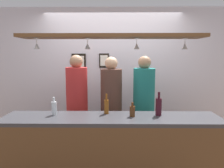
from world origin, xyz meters
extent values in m
cube|color=silver|center=(0.00, 1.10, 1.30)|extent=(4.40, 0.06, 2.60)
cube|color=#38383D|center=(0.00, -0.35, 0.95)|extent=(2.70, 0.55, 0.04)
cube|color=brown|center=(0.00, -0.60, 0.46)|extent=(2.65, 0.04, 0.93)
cube|color=brown|center=(0.00, -0.30, 1.96)|extent=(2.20, 0.36, 0.04)
cylinder|color=silver|center=(-0.89, -0.34, 1.93)|extent=(0.06, 0.06, 0.00)
cylinder|color=silver|center=(-0.89, -0.34, 1.91)|extent=(0.01, 0.01, 0.06)
cone|color=silver|center=(-0.89, -0.34, 1.84)|extent=(0.07, 0.07, 0.08)
cylinder|color=silver|center=(-0.29, -0.30, 1.93)|extent=(0.06, 0.06, 0.00)
cylinder|color=silver|center=(-0.29, -0.30, 1.91)|extent=(0.01, 0.01, 0.06)
cone|color=silver|center=(-0.29, -0.30, 1.84)|extent=(0.07, 0.07, 0.08)
cylinder|color=silver|center=(0.30, -0.29, 1.93)|extent=(0.06, 0.06, 0.00)
cylinder|color=silver|center=(0.30, -0.29, 1.91)|extent=(0.01, 0.01, 0.06)
cone|color=silver|center=(0.30, -0.29, 1.84)|extent=(0.07, 0.07, 0.08)
cylinder|color=silver|center=(0.90, -0.25, 1.93)|extent=(0.06, 0.06, 0.00)
cylinder|color=silver|center=(0.90, -0.25, 1.91)|extent=(0.01, 0.01, 0.06)
cone|color=silver|center=(0.90, -0.25, 1.84)|extent=(0.07, 0.07, 0.08)
cube|color=#2D334C|center=(-0.56, 0.42, 0.41)|extent=(0.17, 0.18, 0.83)
cylinder|color=red|center=(-0.56, 0.42, 1.18)|extent=(0.34, 0.34, 0.72)
sphere|color=#9E7556|center=(-0.56, 0.42, 1.63)|extent=(0.20, 0.20, 0.20)
cube|color=#2D334C|center=(-0.02, 0.42, 0.41)|extent=(0.17, 0.18, 0.81)
cylinder|color=brown|center=(-0.02, 0.42, 1.16)|extent=(0.34, 0.34, 0.71)
sphere|color=tan|center=(-0.02, 0.42, 1.61)|extent=(0.20, 0.20, 0.20)
cube|color=#2D334C|center=(0.50, 0.42, 0.41)|extent=(0.17, 0.18, 0.82)
cylinder|color=#1E7A75|center=(0.50, 0.42, 1.17)|extent=(0.34, 0.34, 0.71)
sphere|color=#9E7556|center=(0.50, 0.42, 1.62)|extent=(0.20, 0.20, 0.20)
cylinder|color=#512D14|center=(0.26, -0.33, 1.04)|extent=(0.07, 0.07, 0.13)
cylinder|color=#512D14|center=(0.26, -0.33, 1.13)|extent=(0.03, 0.03, 0.05)
cylinder|color=#380F19|center=(0.59, -0.28, 1.08)|extent=(0.08, 0.08, 0.22)
cylinder|color=#380F19|center=(0.59, -0.28, 1.23)|extent=(0.03, 0.03, 0.08)
cylinder|color=silver|center=(-0.73, -0.27, 1.06)|extent=(0.06, 0.06, 0.17)
cylinder|color=silver|center=(-0.73, -0.27, 1.17)|extent=(0.03, 0.03, 0.06)
cylinder|color=brown|center=(-0.07, -0.20, 1.06)|extent=(0.06, 0.06, 0.18)
cylinder|color=brown|center=(-0.07, -0.20, 1.19)|extent=(0.03, 0.03, 0.08)
cube|color=black|center=(0.61, 1.06, 1.41)|extent=(0.30, 0.02, 0.18)
cube|color=white|center=(0.61, 1.05, 1.41)|extent=(0.23, 0.01, 0.14)
cube|color=black|center=(-0.63, 1.06, 1.59)|extent=(0.26, 0.02, 0.34)
cube|color=white|center=(-0.63, 1.05, 1.59)|extent=(0.20, 0.01, 0.26)
cube|color=black|center=(-0.16, 1.06, 1.63)|extent=(0.18, 0.02, 0.26)
cube|color=white|center=(-0.16, 1.05, 1.63)|extent=(0.14, 0.01, 0.20)
camera|label=1|loc=(0.04, -2.88, 1.73)|focal=33.83mm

